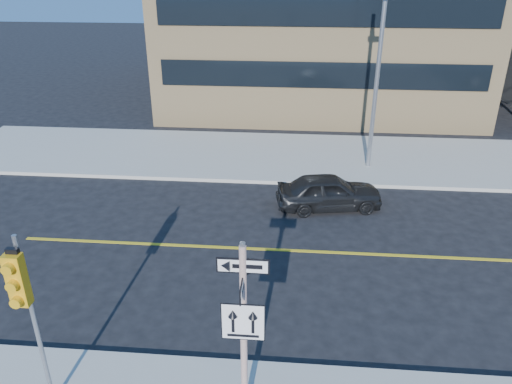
# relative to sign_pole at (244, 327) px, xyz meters

# --- Properties ---
(ground) EXTENTS (120.00, 120.00, 0.00)m
(ground) POSITION_rel_sign_pole_xyz_m (0.00, 2.51, -2.44)
(ground) COLOR black
(ground) RESTS_ON ground
(sign_pole) EXTENTS (0.92, 0.92, 4.06)m
(sign_pole) POSITION_rel_sign_pole_xyz_m (0.00, 0.00, 0.00)
(sign_pole) COLOR white
(sign_pole) RESTS_ON near_sidewalk
(traffic_signal) EXTENTS (0.32, 0.45, 4.00)m
(traffic_signal) POSITION_rel_sign_pole_xyz_m (-4.00, -0.15, 0.59)
(traffic_signal) COLOR gray
(traffic_signal) RESTS_ON near_sidewalk
(parked_car_a) EXTENTS (2.20, 4.05, 1.31)m
(parked_car_a) POSITION_rel_sign_pole_xyz_m (2.10, 9.63, -1.78)
(parked_car_a) COLOR black
(parked_car_a) RESTS_ON ground
(streetlight_a) EXTENTS (0.55, 2.25, 8.00)m
(streetlight_a) POSITION_rel_sign_pole_xyz_m (4.00, 13.27, 2.32)
(streetlight_a) COLOR gray
(streetlight_a) RESTS_ON far_sidewalk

